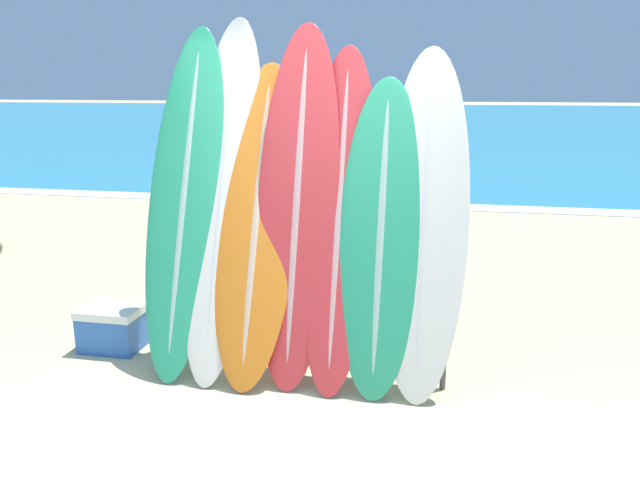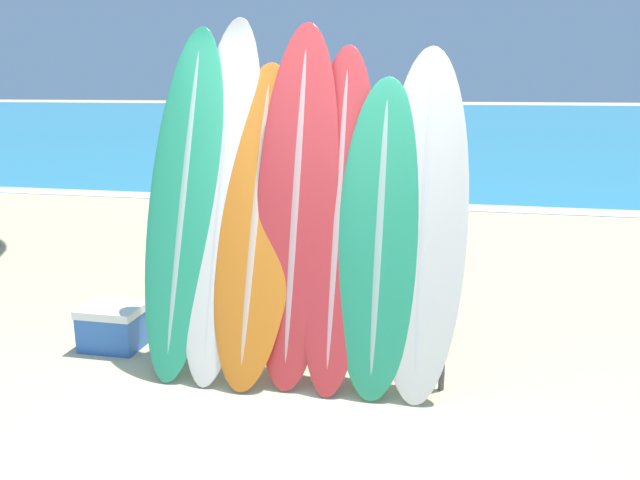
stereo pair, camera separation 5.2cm
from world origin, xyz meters
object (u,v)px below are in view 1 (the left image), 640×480
Objects in this scene: surfboard_rack at (297,319)px; surfboard_slot_0 at (185,199)px; surfboard_slot_4 at (339,216)px; surfboard_slot_6 at (425,222)px; person_near_water at (332,172)px; cooler_box at (113,328)px; person_mid_beach at (373,163)px; surfboard_slot_5 at (381,236)px; surfboard_slot_2 at (257,221)px; surfboard_slot_1 at (223,195)px; surfboard_slot_3 at (297,204)px.

surfboard_slot_0 is (-0.84, 0.14, 0.78)m from surfboard_rack.
surfboard_slot_4 is 0.57m from surfboard_slot_6.
person_near_water is 3.59m from cooler_box.
person_mid_beach is (0.34, 1.32, -0.03)m from person_near_water.
surfboard_slot_5 is (1.40, -0.09, -0.18)m from surfboard_slot_0.
surfboard_slot_1 is at bearing 165.26° from surfboard_slot_2.
surfboard_slot_6 is 2.53m from cooler_box.
surfboard_slot_5 is at bearing -171.40° from surfboard_slot_6.
surfboard_slot_6 reaches higher than person_near_water.
person_near_water is (-0.94, 3.44, -0.06)m from surfboard_slot_5.
surfboard_slot_0 is 1.07× the size of surfboard_slot_6.
cooler_box is (-1.46, -4.63, -0.77)m from person_mid_beach.
surfboard_slot_5 is at bearing -160.10° from person_mid_beach.
surfboard_slot_4 is (0.84, -0.06, -0.11)m from surfboard_slot_1.
surfboard_slot_4 reaches higher than person_near_water.
surfboard_slot_2 is 0.95× the size of surfboard_slot_4.
surfboard_slot_0 is at bearing 178.32° from surfboard_slot_6.
surfboard_slot_5 is 1.20× the size of person_mid_beach.
person_mid_beach is (-0.03, 4.69, -0.27)m from surfboard_slot_3.
person_mid_beach is at bearing 93.88° from surfboard_slot_4.
surfboard_slot_2 is at bearing 176.97° from surfboard_slot_5.
surfboard_slot_1 is 1.03× the size of surfboard_slot_3.
cooler_box is at bearing 177.44° from surfboard_slot_3.
surfboard_slot_6 is at bearing 8.60° from surfboard_slot_5.
surfboard_slot_1 reaches higher than surfboard_slot_3.
surfboard_slot_3 is at bearing 178.81° from surfboard_slot_6.
surfboard_slot_5 is (0.29, -0.06, -0.11)m from surfboard_slot_4.
person_near_water is (-1.22, 3.40, -0.16)m from surfboard_slot_6.
surfboard_slot_3 is at bearing 98.80° from surfboard_rack.
surfboard_slot_1 is 1.41m from surfboard_slot_6.
surfboard_slot_0 is at bearing -3.02° from cooler_box.
surfboard_slot_2 reaches higher than surfboard_slot_5.
surfboard_slot_5 is at bearing -5.90° from surfboard_slot_1.
surfboard_slot_5 is 0.30m from surfboard_slot_6.
surfboard_slot_6 is (1.67, -0.05, -0.08)m from surfboard_slot_0.
surfboard_slot_4 reaches higher than person_mid_beach.
surfboard_slot_4 reaches higher than surfboard_slot_2.
cooler_box is (-1.12, -3.31, -0.79)m from person_near_water.
surfboard_slot_6 is at bearing -1.19° from surfboard_slot_3.
surfboard_slot_6 is (0.57, -0.01, -0.01)m from surfboard_slot_4.
surfboard_slot_0 is 4.74m from person_mid_beach.
surfboard_slot_1 is 1.15m from surfboard_slot_5.
surfboard_slot_3 is 1.82m from cooler_box.
surfboard_slot_4 is 1.01× the size of surfboard_slot_6.
surfboard_slot_4 is at bearing -0.91° from surfboard_slot_3.
person_near_water is at bearing 100.98° from surfboard_slot_4.
surfboard_rack is 4.43× the size of cooler_box.
surfboard_rack is at bearing 104.02° from person_near_water.
surfboard_slot_4 is 1.10× the size of surfboard_slot_5.
surfboard_slot_5 reaches higher than surfboard_rack.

